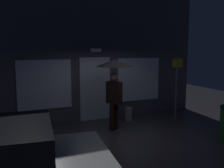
{
  "coord_description": "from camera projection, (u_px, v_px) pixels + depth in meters",
  "views": [
    {
      "loc": [
        -3.0,
        -6.09,
        2.52
      ],
      "look_at": [
        0.07,
        0.87,
        1.44
      ],
      "focal_mm": 40.75,
      "sensor_mm": 36.0,
      "label": 1
    }
  ],
  "objects": [
    {
      "name": "building_facade",
      "position": [
        93.0,
        57.0,
        8.88
      ],
      "size": [
        8.07,
        0.48,
        4.44
      ],
      "color": "#4C4C56",
      "rests_on": "ground"
    },
    {
      "name": "street_sign_post",
      "position": [
        177.0,
        84.0,
        8.82
      ],
      "size": [
        0.4,
        0.07,
        2.26
      ],
      "color": "#595B60",
      "rests_on": "ground"
    },
    {
      "name": "sidewalk_bollard",
      "position": [
        128.0,
        114.0,
        8.9
      ],
      "size": [
        0.26,
        0.26,
        0.46
      ],
      "primitive_type": "cylinder",
      "color": "#9E998E",
      "rests_on": "ground"
    },
    {
      "name": "person_with_umbrella",
      "position": [
        114.0,
        75.0,
        7.67
      ],
      "size": [
        1.08,
        1.08,
        2.18
      ],
      "rotation": [
        0.0,
        0.0,
        2.03
      ],
      "color": "black",
      "rests_on": "ground"
    },
    {
      "name": "ground_plane",
      "position": [
        122.0,
        139.0,
        7.07
      ],
      "size": [
        18.0,
        18.0,
        0.0
      ],
      "primitive_type": "plane",
      "color": "#38353A"
    }
  ]
}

